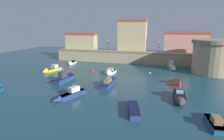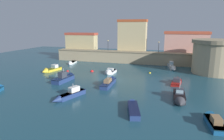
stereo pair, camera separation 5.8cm
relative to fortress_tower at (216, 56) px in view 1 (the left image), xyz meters
The scene contains 20 objects.
ground_plane 24.14m from the fortress_tower, 149.08° to the right, with size 107.97×107.97×0.00m, color #1E4756.
quay_wall 21.79m from the fortress_tower, 160.57° to the left, with size 44.79×3.23×3.31m.
old_town_backdrop 20.81m from the fortress_tower, 148.44° to the left, with size 42.43×5.48×9.13m.
fortress_tower is the anchor object (origin of this frame).
quay_lamp_0 28.25m from the fortress_tower, 165.19° to the left, with size 0.32×0.32×3.07m.
quay_lamp_1 14.81m from the fortress_tower, 150.69° to the left, with size 0.32×0.32×2.96m.
moored_boat_0 9.91m from the fortress_tower, 166.56° to the left, with size 2.46×7.09×1.89m.
moored_boat_1 23.60m from the fortress_tower, 161.61° to the right, with size 1.90×4.18×1.67m.
moored_boat_2 32.51m from the fortress_tower, 152.17° to the right, with size 2.28×6.55×2.88m.
moored_boat_3 22.00m from the fortress_tower, 111.10° to the right, with size 1.69×5.87×3.07m.
moored_boat_4 33.37m from the fortress_tower, 134.38° to the right, with size 3.03×5.99×2.18m.
moored_boat_5 36.15m from the fortress_tower, behind, with size 2.17×4.95×1.37m.
moored_boat_6 37.35m from the fortress_tower, 165.99° to the right, with size 2.60×5.72×1.84m.
moored_boat_7 26.89m from the fortress_tower, 99.76° to the right, with size 1.87×5.07×1.57m.
moored_boat_9 28.86m from the fortress_tower, 117.99° to the right, with size 2.69×5.90×1.13m.
moored_boat_10 25.13m from the fortress_tower, 142.29° to the right, with size 1.54×7.15×2.51m.
moored_boat_11 13.91m from the fortress_tower, 126.58° to the right, with size 2.04×5.17×1.61m.
mooring_buoy_0 33.48m from the fortress_tower, 166.35° to the right, with size 0.55×0.55×0.55m, color red.
mooring_buoy_1 14.86m from the fortress_tower, 162.95° to the right, with size 0.49×0.49×0.49m, color yellow.
mooring_buoy_2 27.80m from the fortress_tower, 166.37° to the right, with size 0.75×0.75×0.75m, color red.
Camera 1 is at (11.25, -36.30, 10.28)m, focal length 32.22 mm.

